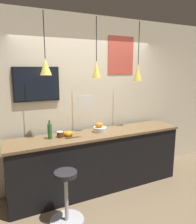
{
  "coord_description": "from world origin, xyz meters",
  "views": [
    {
      "loc": [
        -1.51,
        -2.43,
        2.02
      ],
      "look_at": [
        0.0,
        0.68,
        1.33
      ],
      "focal_mm": 35.0,
      "sensor_mm": 36.0,
      "label": 1
    }
  ],
  "objects_px": {
    "bar_stool": "(66,194)",
    "mounted_tv": "(37,84)",
    "juice_bottle": "(50,131)",
    "spread_jar": "(60,134)",
    "fruit_bowl": "(100,128)"
  },
  "relations": [
    {
      "from": "bar_stool",
      "to": "juice_bottle",
      "type": "relative_size",
      "value": 2.51
    },
    {
      "from": "fruit_bowl",
      "to": "spread_jar",
      "type": "bearing_deg",
      "value": -179.87
    },
    {
      "from": "spread_jar",
      "to": "juice_bottle",
      "type": "bearing_deg",
      "value": -180.0
    },
    {
      "from": "juice_bottle",
      "to": "mounted_tv",
      "type": "relative_size",
      "value": 0.41
    },
    {
      "from": "fruit_bowl",
      "to": "spread_jar",
      "type": "xyz_separation_m",
      "value": [
        -0.69,
        -0.0,
        -0.02
      ]
    },
    {
      "from": "spread_jar",
      "to": "mounted_tv",
      "type": "relative_size",
      "value": 0.14
    },
    {
      "from": "mounted_tv",
      "to": "spread_jar",
      "type": "bearing_deg",
      "value": -50.92
    },
    {
      "from": "bar_stool",
      "to": "fruit_bowl",
      "type": "bearing_deg",
      "value": 37.78
    },
    {
      "from": "juice_bottle",
      "to": "mounted_tv",
      "type": "xyz_separation_m",
      "value": [
        -0.1,
        0.31,
        0.68
      ]
    },
    {
      "from": "bar_stool",
      "to": "mounted_tv",
      "type": "height_order",
      "value": "mounted_tv"
    },
    {
      "from": "bar_stool",
      "to": "spread_jar",
      "type": "bearing_deg",
      "value": 79.26
    },
    {
      "from": "bar_stool",
      "to": "juice_bottle",
      "type": "distance_m",
      "value": 0.94
    },
    {
      "from": "mounted_tv",
      "to": "bar_stool",
      "type": "bearing_deg",
      "value": -81.83
    },
    {
      "from": "juice_bottle",
      "to": "mounted_tv",
      "type": "bearing_deg",
      "value": 107.71
    },
    {
      "from": "bar_stool",
      "to": "mounted_tv",
      "type": "relative_size",
      "value": 1.02
    }
  ]
}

